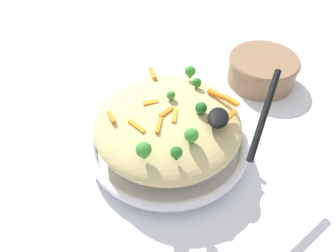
% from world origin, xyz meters
% --- Properties ---
extents(ground_plane, '(2.40, 2.40, 0.00)m').
position_xyz_m(ground_plane, '(0.00, 0.00, 0.00)').
color(ground_plane, silver).
extents(serving_bowl, '(0.35, 0.35, 0.04)m').
position_xyz_m(serving_bowl, '(0.00, 0.00, 0.02)').
color(serving_bowl, silver).
rests_on(serving_bowl, ground_plane).
extents(pasta_mound, '(0.31, 0.30, 0.09)m').
position_xyz_m(pasta_mound, '(0.00, 0.00, 0.08)').
color(pasta_mound, '#D1BA7A').
rests_on(pasta_mound, serving_bowl).
extents(carrot_piece_0, '(0.04, 0.03, 0.01)m').
position_xyz_m(carrot_piece_0, '(-0.01, 0.12, 0.12)').
color(carrot_piece_0, orange).
rests_on(carrot_piece_0, pasta_mound).
extents(carrot_piece_1, '(0.02, 0.03, 0.01)m').
position_xyz_m(carrot_piece_1, '(-0.01, -0.04, 0.13)').
color(carrot_piece_1, orange).
rests_on(carrot_piece_1, pasta_mound).
extents(carrot_piece_2, '(0.04, 0.03, 0.01)m').
position_xyz_m(carrot_piece_2, '(-0.11, -0.06, 0.12)').
color(carrot_piece_2, orange).
rests_on(carrot_piece_2, pasta_mound).
extents(carrot_piece_3, '(0.04, 0.01, 0.01)m').
position_xyz_m(carrot_piece_3, '(0.05, -0.01, 0.13)').
color(carrot_piece_3, orange).
rests_on(carrot_piece_3, pasta_mound).
extents(carrot_piece_4, '(0.03, 0.03, 0.01)m').
position_xyz_m(carrot_piece_4, '(0.01, -0.00, 0.13)').
color(carrot_piece_4, orange).
rests_on(carrot_piece_4, pasta_mound).
extents(carrot_piece_5, '(0.03, 0.04, 0.01)m').
position_xyz_m(carrot_piece_5, '(0.06, -0.05, 0.12)').
color(carrot_piece_5, orange).
rests_on(carrot_piece_5, pasta_mound).
extents(carrot_piece_6, '(0.04, 0.01, 0.01)m').
position_xyz_m(carrot_piece_6, '(0.02, 0.02, 0.13)').
color(carrot_piece_6, orange).
rests_on(carrot_piece_6, pasta_mound).
extents(carrot_piece_7, '(0.02, 0.04, 0.01)m').
position_xyz_m(carrot_piece_7, '(-0.07, 0.09, 0.12)').
color(carrot_piece_7, orange).
rests_on(carrot_piece_7, pasta_mound).
extents(carrot_piece_8, '(0.03, 0.03, 0.01)m').
position_xyz_m(carrot_piece_8, '(0.04, -0.10, 0.12)').
color(carrot_piece_8, orange).
rests_on(carrot_piece_8, pasta_mound).
extents(carrot_piece_9, '(0.03, 0.03, 0.01)m').
position_xyz_m(carrot_piece_9, '(-0.05, 0.12, 0.12)').
color(carrot_piece_9, orange).
rests_on(carrot_piece_9, pasta_mound).
extents(broccoli_floret_0, '(0.03, 0.03, 0.03)m').
position_xyz_m(broccoli_floret_0, '(0.07, 0.06, 0.14)').
color(broccoli_floret_0, '#377928').
rests_on(broccoli_floret_0, pasta_mound).
extents(broccoli_floret_1, '(0.03, 0.03, 0.03)m').
position_xyz_m(broccoli_floret_1, '(0.12, -0.01, 0.14)').
color(broccoli_floret_1, '#377928').
rests_on(broccoli_floret_1, pasta_mound).
extents(broccoli_floret_2, '(0.02, 0.02, 0.03)m').
position_xyz_m(broccoli_floret_2, '(-0.01, 0.06, 0.14)').
color(broccoli_floret_2, '#205B1C').
rests_on(broccoli_floret_2, pasta_mound).
extents(broccoli_floret_3, '(0.02, 0.02, 0.03)m').
position_xyz_m(broccoli_floret_3, '(0.12, 0.04, 0.14)').
color(broccoli_floret_3, '#205B1C').
rests_on(broccoli_floret_3, pasta_mound).
extents(broccoli_floret_4, '(0.02, 0.02, 0.03)m').
position_xyz_m(broccoli_floret_4, '(-0.12, 0.02, 0.14)').
color(broccoli_floret_4, '#377928').
rests_on(broccoli_floret_4, pasta_mound).
extents(broccoli_floret_5, '(0.02, 0.02, 0.02)m').
position_xyz_m(broccoli_floret_5, '(-0.03, 0.00, 0.14)').
color(broccoli_floret_5, '#377928').
rests_on(broccoli_floret_5, pasta_mound).
extents(broccoli_floret_6, '(0.02, 0.02, 0.02)m').
position_xyz_m(broccoli_floret_6, '(-0.09, 0.04, 0.13)').
color(broccoli_floret_6, '#296820').
rests_on(broccoli_floret_6, pasta_mound).
extents(serving_spoon, '(0.16, 0.12, 0.09)m').
position_xyz_m(serving_spoon, '(0.02, 0.13, 0.15)').
color(serving_spoon, black).
rests_on(serving_spoon, pasta_mound).
extents(companion_bowl, '(0.19, 0.19, 0.07)m').
position_xyz_m(companion_bowl, '(-0.30, 0.19, 0.04)').
color(companion_bowl, '#8C6B4C').
rests_on(companion_bowl, ground_plane).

